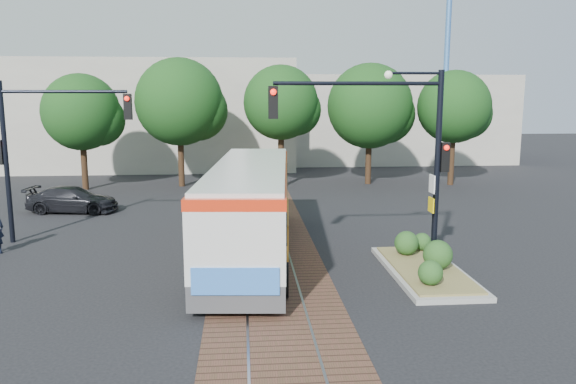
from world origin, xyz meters
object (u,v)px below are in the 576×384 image
Objects in this scene: signal_pole_left at (36,140)px; traffic_island at (425,263)px; city_bus at (251,205)px; parked_car at (73,199)px; signal_pole_main at (398,140)px.

traffic_island is at bearing -20.36° from signal_pole_left.
signal_pole_left is (-13.19, 4.89, 3.54)m from traffic_island.
city_bus is 11.46m from parked_car.
signal_pole_main is 13.14m from signal_pole_left.
traffic_island is 0.87× the size of signal_pole_left.
city_bus reaches higher than traffic_island.
traffic_island is at bearing -120.32° from parked_car.
parked_car reaches higher than traffic_island.
parked_car is at bearing 141.36° from city_bus.
city_bus is 6.12m from traffic_island.
traffic_island is 1.24× the size of parked_car.
signal_pole_main is at bearing -21.45° from signal_pole_left.
parked_car is (-0.48, 5.48, -3.26)m from signal_pole_left.
signal_pole_main is 1.43× the size of parked_car.
city_bus is 2.30× the size of traffic_island.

